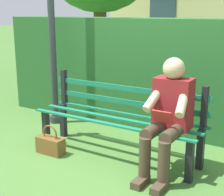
% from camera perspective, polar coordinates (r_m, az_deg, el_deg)
% --- Properties ---
extents(ground, '(60.00, 60.00, 0.00)m').
position_cam_1_polar(ground, '(4.02, 0.76, -9.56)').
color(ground, '#477533').
extents(park_bench, '(2.02, 0.50, 0.89)m').
position_cam_1_polar(park_bench, '(3.92, 1.31, -3.28)').
color(park_bench, black).
rests_on(park_bench, ground).
extents(person_seated, '(0.44, 0.73, 1.19)m').
position_cam_1_polar(person_seated, '(3.44, 9.37, -2.70)').
color(person_seated, maroon).
rests_on(person_seated, ground).
extents(hedge_backdrop, '(5.95, 0.67, 1.58)m').
position_cam_1_polar(hedge_backdrop, '(4.65, 13.19, 3.63)').
color(hedge_backdrop, '#265B28').
rests_on(hedge_backdrop, ground).
extents(handbag, '(0.34, 0.15, 0.35)m').
position_cam_1_polar(handbag, '(4.09, -10.28, -7.68)').
color(handbag, brown).
rests_on(handbag, ground).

